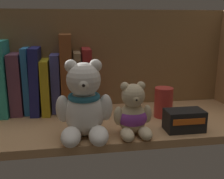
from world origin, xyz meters
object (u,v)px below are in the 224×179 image
(book_8, at_px, (56,82))
(book_9, at_px, (67,73))
(book_3, at_px, (5,77))
(book_10, at_px, (77,81))
(book_5, at_px, (28,80))
(pillar_candle, at_px, (163,102))
(small_product_box, at_px, (184,120))
(book_11, at_px, (86,79))
(book_4, at_px, (18,83))
(teddy_bear_smaller, at_px, (133,114))
(book_6, at_px, (36,80))
(teddy_bear_larger, at_px, (84,105))
(book_7, at_px, (47,85))

(book_8, xyz_separation_m, book_9, (0.03, 0.00, 0.03))
(book_3, relative_size, book_10, 1.20)
(book_5, relative_size, pillar_candle, 2.26)
(book_3, bearing_deg, small_product_box, -25.02)
(book_3, distance_m, book_11, 0.23)
(book_9, height_order, pillar_candle, book_9)
(book_4, height_order, pillar_candle, book_4)
(book_9, xyz_separation_m, small_product_box, (0.28, -0.21, -0.09))
(book_10, relative_size, small_product_box, 1.87)
(book_11, relative_size, teddy_bear_smaller, 1.47)
(book_6, distance_m, teddy_bear_smaller, 0.33)
(book_9, bearing_deg, book_4, 180.00)
(book_9, bearing_deg, book_8, 180.00)
(book_4, bearing_deg, book_3, 180.00)
(book_6, distance_m, book_8, 0.06)
(book_9, bearing_deg, teddy_bear_larger, -79.45)
(book_10, bearing_deg, book_3, 180.00)
(book_4, height_order, book_9, book_9)
(book_3, xyz_separation_m, book_6, (0.09, 0.00, -0.01))
(book_10, bearing_deg, teddy_bear_larger, -87.52)
(book_4, relative_size, book_5, 0.92)
(teddy_bear_smaller, bearing_deg, book_11, 113.84)
(book_3, relative_size, book_7, 1.35)
(small_product_box, bearing_deg, book_3, 154.98)
(book_5, relative_size, teddy_bear_larger, 1.06)
(book_3, height_order, book_10, book_3)
(teddy_bear_larger, bearing_deg, teddy_bear_smaller, -2.20)
(book_10, distance_m, teddy_bear_larger, 0.21)
(book_6, xyz_separation_m, teddy_bear_smaller, (0.24, -0.22, -0.05))
(book_10, height_order, teddy_bear_larger, teddy_bear_larger)
(book_11, height_order, teddy_bear_larger, book_11)
(teddy_bear_larger, height_order, pillar_candle, teddy_bear_larger)
(book_8, bearing_deg, book_6, 180.00)
(book_3, distance_m, book_5, 0.06)
(book_6, xyz_separation_m, book_8, (0.06, 0.00, -0.01))
(book_6, bearing_deg, book_5, 180.00)
(book_4, distance_m, teddy_bear_larger, 0.28)
(book_7, bearing_deg, book_11, 0.00)
(book_7, distance_m, teddy_bear_larger, 0.24)
(book_10, bearing_deg, pillar_candle, -25.39)
(book_4, distance_m, book_5, 0.03)
(book_5, bearing_deg, book_9, 0.00)
(book_4, relative_size, teddy_bear_larger, 0.97)
(teddy_bear_larger, bearing_deg, small_product_box, -0.40)
(book_6, bearing_deg, teddy_bear_larger, -58.84)
(pillar_candle, bearing_deg, book_11, 151.84)
(teddy_bear_larger, height_order, small_product_box, teddy_bear_larger)
(book_5, bearing_deg, teddy_bear_smaller, -39.09)
(pillar_candle, bearing_deg, book_9, 157.19)
(book_8, bearing_deg, teddy_bear_larger, -71.22)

